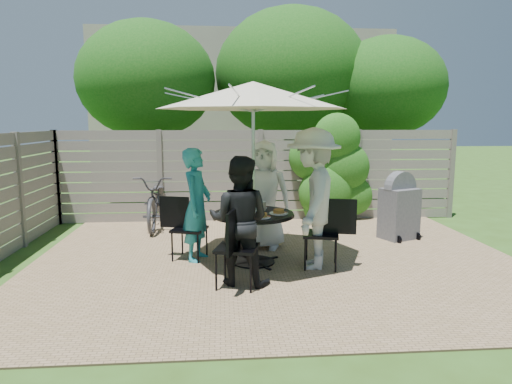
{
  "coord_description": "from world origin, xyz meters",
  "views": [
    {
      "loc": [
        -0.81,
        -6.11,
        2.01
      ],
      "look_at": [
        -0.3,
        0.35,
        1.01
      ],
      "focal_mm": 32.0,
      "sensor_mm": 36.0,
      "label": 1
    }
  ],
  "objects": [
    {
      "name": "bbq_grill",
      "position": [
        2.23,
        1.31,
        0.54
      ],
      "size": [
        0.71,
        0.64,
        1.18
      ],
      "rotation": [
        0.0,
        0.0,
        0.41
      ],
      "color": "#5E5D62",
      "rests_on": "ground"
    },
    {
      "name": "glass_front",
      "position": [
        -0.32,
        -0.13,
        0.81
      ],
      "size": [
        0.07,
        0.07,
        0.14
      ],
      "primitive_type": "cylinder",
      "color": "silver",
      "rests_on": "patio_table"
    },
    {
      "name": "coffee_cup",
      "position": [
        -0.2,
        0.33,
        0.8
      ],
      "size": [
        0.08,
        0.08,
        0.12
      ],
      "primitive_type": "cylinder",
      "color": "#C6B293",
      "rests_on": "patio_table"
    },
    {
      "name": "plate_extra",
      "position": [
        -0.26,
        -0.19,
        0.77
      ],
      "size": [
        0.24,
        0.24,
        0.06
      ],
      "color": "white",
      "rests_on": "patio_table"
    },
    {
      "name": "plate_left",
      "position": [
        -0.7,
        0.25,
        0.77
      ],
      "size": [
        0.26,
        0.26,
        0.06
      ],
      "color": "white",
      "rests_on": "patio_table"
    },
    {
      "name": "bicycle",
      "position": [
        -2.01,
        2.6,
        0.51
      ],
      "size": [
        0.71,
        1.96,
        1.03
      ],
      "primitive_type": "imported",
      "rotation": [
        0.0,
        0.0,
        -0.01
      ],
      "color": "#333338",
      "rests_on": "ground"
    },
    {
      "name": "chair_left",
      "position": [
        -1.28,
        0.42,
        0.28
      ],
      "size": [
        0.71,
        0.56,
        0.93
      ],
      "rotation": [
        0.0,
        0.0,
        5.99
      ],
      "color": "black",
      "rests_on": "ground"
    },
    {
      "name": "patio_table",
      "position": [
        -0.35,
        0.15,
        0.52
      ],
      "size": [
        1.4,
        1.4,
        0.74
      ],
      "rotation": [
        0.0,
        0.0,
        -0.28
      ],
      "color": "black",
      "rests_on": "ground"
    },
    {
      "name": "plate_right",
      "position": [
        -0.01,
        0.05,
        0.77
      ],
      "size": [
        0.26,
        0.26,
        0.06
      ],
      "color": "white",
      "rests_on": "patio_table"
    },
    {
      "name": "plate_front",
      "position": [
        -0.45,
        -0.2,
        0.77
      ],
      "size": [
        0.26,
        0.26,
        0.06
      ],
      "color": "white",
      "rests_on": "patio_table"
    },
    {
      "name": "glass_back",
      "position": [
        -0.38,
        0.43,
        0.81
      ],
      "size": [
        0.07,
        0.07,
        0.14
      ],
      "primitive_type": "cylinder",
      "color": "silver",
      "rests_on": "patio_table"
    },
    {
      "name": "chair_right",
      "position": [
        0.58,
        -0.12,
        0.29
      ],
      "size": [
        0.74,
        0.57,
        0.98
      ],
      "rotation": [
        0.0,
        0.0,
        2.91
      ],
      "color": "black",
      "rests_on": "ground"
    },
    {
      "name": "chair_front",
      "position": [
        -0.62,
        -0.78,
        0.3
      ],
      "size": [
        0.59,
        0.77,
        1.0
      ],
      "rotation": [
        0.0,
        0.0,
        1.31
      ],
      "color": "black",
      "rests_on": "ground"
    },
    {
      "name": "glass_left",
      "position": [
        -0.63,
        0.12,
        0.81
      ],
      "size": [
        0.07,
        0.07,
        0.14
      ],
      "primitive_type": "cylinder",
      "color": "silver",
      "rests_on": "patio_table"
    },
    {
      "name": "backyard_envelope",
      "position": [
        0.09,
        10.29,
        2.61
      ],
      "size": [
        60.0,
        60.0,
        5.0
      ],
      "color": "#325019",
      "rests_on": "ground"
    },
    {
      "name": "person_left",
      "position": [
        -1.15,
        0.38,
        0.82
      ],
      "size": [
        0.54,
        0.68,
        1.64
      ],
      "primitive_type": "imported",
      "rotation": [
        0.0,
        0.0,
        7.57
      ],
      "color": "teal",
      "rests_on": "ground"
    },
    {
      "name": "umbrella",
      "position": [
        -0.35,
        0.15,
        2.36
      ],
      "size": [
        3.25,
        3.25,
        2.54
      ],
      "rotation": [
        0.0,
        0.0,
        -0.28
      ],
      "color": "silver",
      "rests_on": "ground"
    },
    {
      "name": "person_right",
      "position": [
        0.44,
        -0.08,
        0.97
      ],
      "size": [
        1.04,
        1.4,
        1.93
      ],
      "primitive_type": "imported",
      "rotation": [
        0.0,
        0.0,
        4.43
      ],
      "color": "silver",
      "rests_on": "ground"
    },
    {
      "name": "chair_back",
      "position": [
        -0.09,
        1.07,
        0.25
      ],
      "size": [
        0.48,
        0.63,
        0.83
      ],
      "rotation": [
        0.0,
        0.0,
        4.47
      ],
      "color": "black",
      "rests_on": "ground"
    },
    {
      "name": "person_front",
      "position": [
        -0.58,
        -0.65,
        0.8
      ],
      "size": [
        0.92,
        0.8,
        1.6
      ],
      "primitive_type": "imported",
      "rotation": [
        0.0,
        0.0,
        2.86
      ],
      "color": "black",
      "rests_on": "ground"
    },
    {
      "name": "plate_back",
      "position": [
        -0.25,
        0.49,
        0.77
      ],
      "size": [
        0.26,
        0.26,
        0.06
      ],
      "color": "white",
      "rests_on": "patio_table"
    },
    {
      "name": "person_back",
      "position": [
        -0.12,
        0.94,
        0.86
      ],
      "size": [
        0.96,
        0.76,
        1.72
      ],
      "primitive_type": "imported",
      "rotation": [
        0.0,
        0.0,
        6.0
      ],
      "color": "silver",
      "rests_on": "ground"
    },
    {
      "name": "syrup_jug",
      "position": [
        -0.4,
        0.21,
        0.82
      ],
      "size": [
        0.09,
        0.09,
        0.16
      ],
      "primitive_type": "cylinder",
      "color": "#59280C",
      "rests_on": "patio_table"
    }
  ]
}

